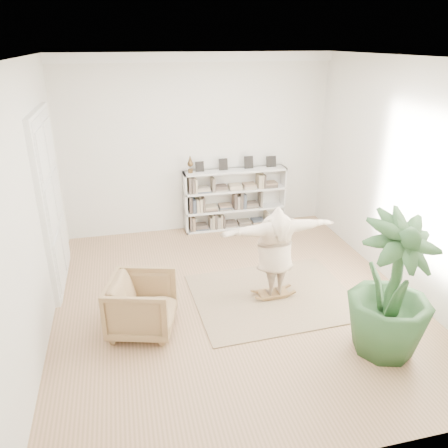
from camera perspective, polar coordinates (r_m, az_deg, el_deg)
The scene contains 9 objects.
floor at distance 7.05m, azimuth 1.38°, elevation -9.78°, with size 6.00×6.00×0.00m, color #8F6D4A.
room_shell at distance 8.81m, azimuth -3.63°, elevation 20.96°, with size 6.00×6.00×6.00m.
doors at distance 7.52m, azimuth -21.60°, elevation 2.57°, with size 0.09×1.78×2.92m.
bookshelf at distance 9.40m, azimuth 1.41°, elevation 3.21°, with size 2.20×0.35×1.64m.
armchair at distance 6.28m, azimuth -10.64°, elevation -10.35°, with size 0.87×0.89×0.81m, color #A88259.
rug at distance 7.15m, azimuth 6.41°, elevation -9.33°, with size 2.50×2.00×0.02m, color tan.
rocker_board at distance 7.12m, azimuth 6.43°, elevation -8.96°, with size 0.48×0.30×0.10m.
person at distance 6.74m, azimuth 6.73°, elevation -3.25°, with size 1.81×0.49×1.47m, color beige.
houseplant at distance 5.91m, azimuth 21.10°, elevation -7.74°, with size 1.06×1.06×1.90m, color #2B5128.
Camera 1 is at (-1.55, -5.72, 3.82)m, focal length 35.00 mm.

